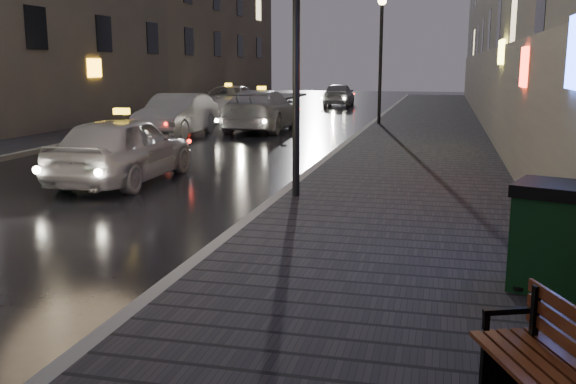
# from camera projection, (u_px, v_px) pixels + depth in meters

# --- Properties ---
(ground) EXTENTS (120.00, 120.00, 0.00)m
(ground) POSITION_uv_depth(u_px,v_px,m) (15.00, 306.00, 7.17)
(ground) COLOR black
(ground) RESTS_ON ground
(sidewalk) EXTENTS (4.60, 58.00, 0.15)m
(sidewalk) POSITION_uv_depth(u_px,v_px,m) (426.00, 128.00, 26.27)
(sidewalk) COLOR black
(sidewalk) RESTS_ON ground
(curb) EXTENTS (0.20, 58.00, 0.15)m
(curb) POSITION_uv_depth(u_px,v_px,m) (368.00, 127.00, 26.82)
(curb) COLOR slate
(curb) RESTS_ON ground
(sidewalk_far) EXTENTS (2.40, 58.00, 0.15)m
(sidewalk_far) POSITION_uv_depth(u_px,v_px,m) (144.00, 122.00, 29.18)
(sidewalk_far) COLOR black
(sidewalk_far) RESTS_ON ground
(curb_far) EXTENTS (0.20, 58.00, 0.15)m
(curb_far) POSITION_uv_depth(u_px,v_px,m) (171.00, 123.00, 28.88)
(curb_far) COLOR slate
(curb_far) RESTS_ON ground
(building_far_c) EXTENTS (6.00, 22.00, 11.00)m
(building_far_c) POSITION_uv_depth(u_px,v_px,m) (192.00, 24.00, 46.39)
(building_far_c) COLOR #6B6051
(building_far_c) RESTS_ON ground
(lamp_near) EXTENTS (0.36, 0.36, 5.28)m
(lamp_near) POSITION_uv_depth(u_px,v_px,m) (296.00, 18.00, 11.78)
(lamp_near) COLOR black
(lamp_near) RESTS_ON sidewalk
(lamp_far) EXTENTS (0.36, 0.36, 5.28)m
(lamp_far) POSITION_uv_depth(u_px,v_px,m) (381.00, 44.00, 27.03)
(lamp_far) COLOR black
(lamp_far) RESTS_ON sidewalk
(bench) EXTENTS (1.12, 1.71, 0.83)m
(bench) POSITION_uv_depth(u_px,v_px,m) (566.00, 374.00, 4.40)
(bench) COLOR black
(bench) RESTS_ON sidewalk
(trash_bin) EXTENTS (1.02, 1.02, 1.22)m
(trash_bin) POSITION_uv_depth(u_px,v_px,m) (551.00, 236.00, 7.17)
(trash_bin) COLOR black
(trash_bin) RESTS_ON sidewalk
(taxi_near) EXTENTS (1.90, 4.57, 1.55)m
(taxi_near) POSITION_uv_depth(u_px,v_px,m) (123.00, 149.00, 14.55)
(taxi_near) COLOR #BABBC1
(taxi_near) RESTS_ON ground
(car_left_mid) EXTENTS (1.79, 4.84, 1.58)m
(car_left_mid) POSITION_uv_depth(u_px,v_px,m) (177.00, 115.00, 23.86)
(car_left_mid) COLOR #9D9DA5
(car_left_mid) RESTS_ON ground
(taxi_mid) EXTENTS (2.40, 5.71, 1.65)m
(taxi_mid) POSITION_uv_depth(u_px,v_px,m) (262.00, 110.00, 26.11)
(taxi_mid) COLOR #B9B9BF
(taxi_mid) RESTS_ON ground
(taxi_far) EXTENTS (2.73, 5.67, 1.56)m
(taxi_far) POSITION_uv_depth(u_px,v_px,m) (229.00, 101.00, 33.59)
(taxi_far) COLOR silver
(taxi_far) RESTS_ON ground
(car_far) EXTENTS (2.01, 4.49, 1.50)m
(car_far) POSITION_uv_depth(u_px,v_px,m) (339.00, 94.00, 41.46)
(car_far) COLOR #929299
(car_far) RESTS_ON ground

